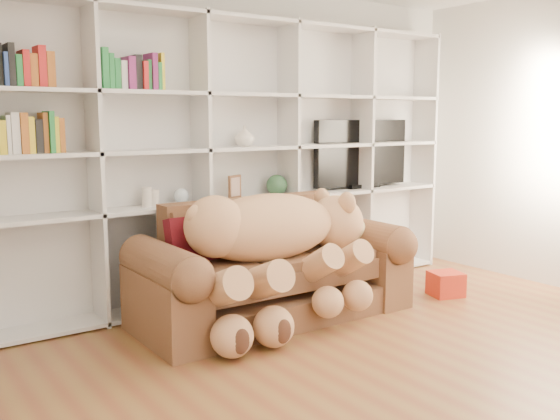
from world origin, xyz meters
TOP-DOWN VIEW (x-y plane):
  - floor at (0.00, 0.00)m, footprint 5.00×5.00m
  - wall_back at (0.00, 2.50)m, footprint 5.00×0.02m
  - bookshelf at (-0.24, 2.36)m, footprint 4.43×0.35m
  - sofa at (-0.16, 1.68)m, footprint 2.17×0.94m
  - teddy_bear at (-0.25, 1.50)m, footprint 1.72×0.92m
  - throw_pillow at (-0.77, 1.83)m, footprint 0.37×0.21m
  - gift_box at (1.42, 1.28)m, footprint 0.33×0.31m
  - tv at (1.37, 2.35)m, footprint 1.13×0.18m
  - picture_frame at (-0.12, 2.30)m, footprint 0.16×0.08m
  - green_vase at (0.32, 2.30)m, footprint 0.19×0.19m
  - figurine_tall at (-0.92, 2.30)m, footprint 0.10×0.10m
  - figurine_short at (-0.86, 2.30)m, footprint 0.10×0.10m
  - snow_globe at (-0.62, 2.30)m, footprint 0.12×0.12m
  - shelf_vase at (-0.02, 2.30)m, footprint 0.21×0.21m

SIDE VIEW (x-z plane):
  - floor at x=0.00m, z-range 0.00..0.00m
  - gift_box at x=1.42m, z-range 0.00..0.21m
  - sofa at x=-0.16m, z-range -0.11..0.80m
  - teddy_bear at x=-0.25m, z-range 0.15..1.15m
  - throw_pillow at x=-0.77m, z-range 0.45..0.84m
  - snow_globe at x=-0.62m, z-range 0.87..0.99m
  - figurine_short at x=-0.86m, z-range 0.86..1.00m
  - figurine_tall at x=-0.92m, z-range 0.86..1.02m
  - green_vase at x=0.32m, z-range 0.86..1.05m
  - picture_frame at x=-0.12m, z-range 0.87..1.07m
  - tv at x=1.37m, z-range 0.86..1.53m
  - bookshelf at x=-0.24m, z-range 0.11..2.51m
  - wall_back at x=0.00m, z-range 0.00..2.70m
  - shelf_vase at x=-0.02m, z-range 1.31..1.49m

